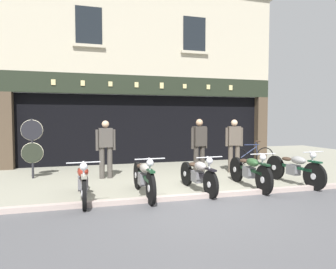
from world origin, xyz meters
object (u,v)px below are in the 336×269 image
Objects in this scene: tyre_sign_pole at (32,142)px; advert_board_near at (207,120)px; motorcycle_center at (198,174)px; salesman_left at (106,146)px; leaning_bicycle at (252,156)px; motorcycle_right at (294,168)px; shopkeeper_center at (199,144)px; salesman_right at (234,143)px; motorcycle_center_left at (144,177)px; motorcycle_left at (83,181)px; motorcycle_center_right at (249,170)px.

advert_board_near reaches higher than tyre_sign_pole.
motorcycle_center is 1.15× the size of salesman_left.
advert_board_near is at bearing 36.80° from leaning_bicycle.
motorcycle_right is at bearing -84.73° from advert_board_near.
salesman_left is at bearing -18.23° from shopkeeper_center.
tyre_sign_pole is at bearing -37.93° from motorcycle_center.
tyre_sign_pole is (-6.01, 0.64, 0.10)m from salesman_right.
motorcycle_center_left is 1.31m from motorcycle_center.
motorcycle_center_left is 3.88m from tyre_sign_pole.
motorcycle_left is at bearing -1.54° from motorcycle_center_left.
tyre_sign_pole is (-2.71, 2.72, 0.61)m from motorcycle_center_left.
motorcycle_center_left reaches higher than motorcycle_left.
salesman_right is at bearing 134.93° from leaning_bicycle.
motorcycle_center_left is at bearing -3.24° from motorcycle_right.
shopkeeper_center reaches higher than motorcycle_center_right.
motorcycle_center is 2.68m from motorcycle_right.
motorcycle_center_right is 6.02m from tyre_sign_pole.
tyre_sign_pole is 1.00× the size of leaning_bicycle.
motorcycle_right is 1.19× the size of shopkeeper_center.
tyre_sign_pole is at bearing -16.74° from salesman_left.
tyre_sign_pole is at bearing -46.59° from motorcycle_center_left.
tyre_sign_pole reaches higher than salesman_right.
motorcycle_center is 1.12× the size of shopkeeper_center.
motorcycle_right reaches higher than motorcycle_center_right.
motorcycle_center is at bearing 130.58° from salesman_left.
motorcycle_left is 1.94× the size of advert_board_near.
shopkeeper_center is at bearing -153.24° from motorcycle_left.
salesman_right reaches higher than motorcycle_center_left.
motorcycle_right is 5.14m from salesman_left.
shopkeeper_center is 3.38m from advert_board_near.
salesman_right is (3.31, 2.08, 0.50)m from motorcycle_center_left.
motorcycle_left is at bearing 17.86° from shopkeeper_center.
tyre_sign_pole is at bearing -23.71° from motorcycle_center_right.
motorcycle_right is 2.14m from salesman_right.
motorcycle_right is at bearing 153.49° from salesman_left.
tyre_sign_pole reaches higher than leaning_bicycle.
shopkeeper_center is (0.74, 1.82, 0.53)m from motorcycle_center.
motorcycle_right is 1.19× the size of tyre_sign_pole.
motorcycle_right reaches higher than leaning_bicycle.
salesman_right is at bearing 175.88° from salesman_left.
motorcycle_center_left is 1.22× the size of salesman_right.
shopkeeper_center is 4.83m from tyre_sign_pole.
shopkeeper_center is at bearing 21.69° from salesman_right.
salesman_right is (1.26, 0.20, -0.01)m from shopkeeper_center.
leaning_bicycle is (5.26, 0.89, -0.55)m from salesman_left.
salesman_right is (-0.68, 1.97, 0.50)m from motorcycle_right.
advert_board_near is (6.25, 2.11, 0.62)m from tyre_sign_pole.
motorcycle_left is 3.96m from motorcycle_center_right.
shopkeeper_center is (2.73, -0.32, 0.03)m from salesman_left.
shopkeeper_center is 1.63× the size of advert_board_near.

